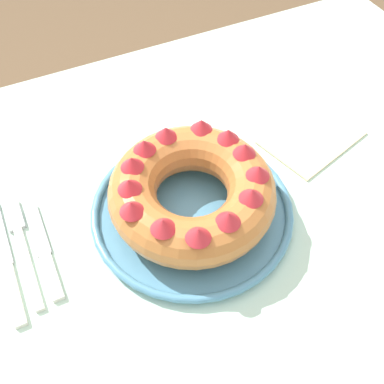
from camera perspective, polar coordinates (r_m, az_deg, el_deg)
ground_plane at (r=1.36m, az=1.10°, el=-22.25°), size 8.00×8.00×0.00m
dining_table at (r=0.76m, az=1.85°, el=-8.84°), size 1.28×0.93×0.74m
serving_dish at (r=0.68m, az=0.00°, el=-2.32°), size 0.31×0.31×0.02m
bundt_cake at (r=0.64m, az=-0.01°, el=0.14°), size 0.24×0.24×0.09m
fork at (r=0.70m, az=-20.79°, el=-6.20°), size 0.02×0.19×0.01m
serving_knife at (r=0.69m, az=-22.40°, el=-8.89°), size 0.02×0.22×0.01m
cake_knife at (r=0.68m, az=-18.09°, el=-7.79°), size 0.02×0.17×0.01m
napkin at (r=0.82m, az=14.96°, el=6.65°), size 0.19×0.16×0.00m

